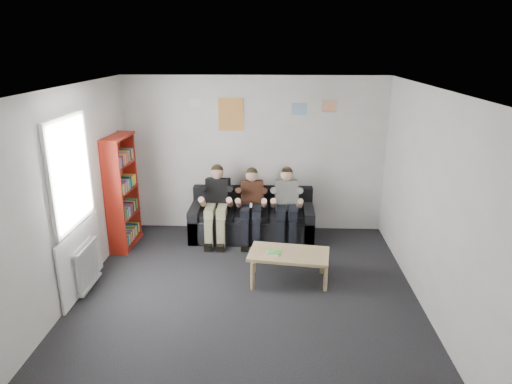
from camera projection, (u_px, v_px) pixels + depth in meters
room_shell at (245, 203)px, 5.53m from camera, size 5.00×5.00×5.00m
sofa at (252, 220)px, 7.86m from camera, size 2.09×0.85×0.81m
bookshelf at (123, 192)px, 7.33m from camera, size 0.28×0.83×1.84m
coffee_table at (289, 256)px, 6.32m from camera, size 1.09×0.60×0.44m
game_cases at (274, 253)px, 6.27m from camera, size 0.19×0.16×0.03m
person_left at (217, 205)px, 7.59m from camera, size 0.39×0.85×1.28m
person_middle at (251, 206)px, 7.58m from camera, size 0.37×0.80×1.24m
person_right at (286, 206)px, 7.55m from camera, size 0.38×0.82×1.26m
radiator at (87, 266)px, 6.12m from camera, size 0.10×0.64×0.60m
window at (76, 219)px, 5.91m from camera, size 0.05×1.30×2.36m
poster_large at (231, 115)px, 7.70m from camera, size 0.42×0.01×0.55m
poster_blue at (299, 109)px, 7.62m from camera, size 0.25×0.01×0.20m
poster_pink at (329, 106)px, 7.58m from camera, size 0.22×0.01×0.18m
poster_sign at (195, 102)px, 7.66m from camera, size 0.20×0.01×0.14m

